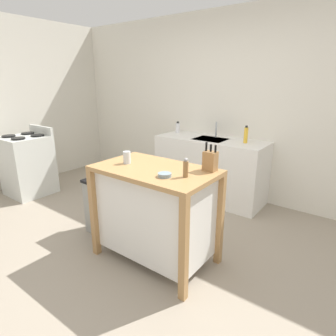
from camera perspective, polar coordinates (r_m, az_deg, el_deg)
The scene contains 14 objects.
ground_plane at distance 2.95m, azimuth -5.97°, elevation -17.31°, with size 6.98×6.98×0.00m, color gray.
wall_back at distance 4.20m, azimuth 13.40°, elevation 11.84°, with size 5.98×0.10×2.60m, color silver.
wall_left at distance 5.31m, azimuth -25.61°, elevation 11.72°, with size 0.10×2.68×2.60m, color silver.
kitchen_island at distance 2.67m, azimuth -2.60°, elevation -8.39°, with size 1.10×0.66×0.92m.
knife_block at distance 2.45m, azimuth 8.52°, elevation 1.46°, with size 0.11×0.09×0.25m.
bowl_ceramic_wide at distance 2.29m, azimuth -0.68°, elevation -1.37°, with size 0.11×0.11×0.03m.
drinking_cup at distance 2.67m, azimuth -8.29°, elevation 2.12°, with size 0.07×0.07×0.12m.
pepper_grinder at distance 2.27m, azimuth 3.59°, elevation -0.03°, with size 0.04×0.04×0.16m.
trash_bin at distance 3.29m, azimuth -13.00°, elevation -7.48°, with size 0.36×0.28×0.63m.
sink_counter at distance 4.14m, azimuth 8.41°, elevation -0.10°, with size 1.56×0.60×0.88m.
sink_faucet at distance 4.13m, azimuth 9.69°, elevation 7.65°, with size 0.02×0.02×0.22m.
bottle_dish_soap at distance 3.83m, azimuth 15.44°, elevation 6.45°, with size 0.05×0.05×0.23m.
bottle_hand_soap at distance 4.43m, azimuth 1.98°, elevation 8.14°, with size 0.06×0.06×0.17m.
stove at distance 4.74m, azimuth -26.43°, elevation 0.56°, with size 0.60×0.60×1.00m.
Camera 1 is at (1.68, -1.75, 1.68)m, focal length 30.21 mm.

